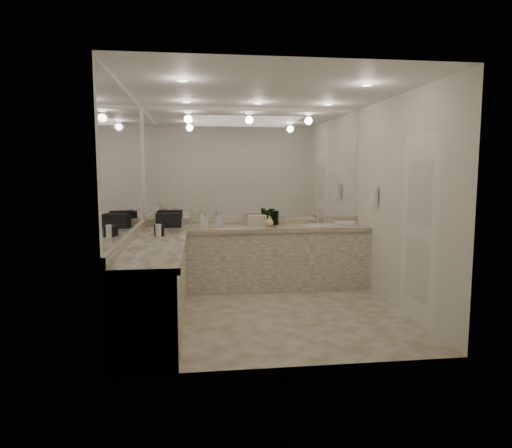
{
  "coord_description": "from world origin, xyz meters",
  "views": [
    {
      "loc": [
        -0.82,
        -5.21,
        1.7
      ],
      "look_at": [
        -0.1,
        0.4,
        1.03
      ],
      "focal_mm": 32.0,
      "sensor_mm": 36.0,
      "label": 1
    }
  ],
  "objects": [
    {
      "name": "vanity_back_base",
      "position": [
        0.0,
        1.2,
        0.42
      ],
      "size": [
        3.2,
        0.6,
        0.84
      ],
      "primitive_type": "cube",
      "color": "beige",
      "rests_on": "floor"
    },
    {
      "name": "black_bag_spill",
      "position": [
        -1.3,
        0.46,
        0.96
      ],
      "size": [
        0.14,
        0.25,
        0.13
      ],
      "primitive_type": "cube",
      "rotation": [
        0.0,
        0.0,
        0.14
      ],
      "color": "black",
      "rests_on": "vanity_left_top"
    },
    {
      "name": "soap_bottle_a",
      "position": [
        -0.77,
        1.22,
        1.02
      ],
      "size": [
        0.1,
        0.1,
        0.24
      ],
      "primitive_type": "imported",
      "rotation": [
        0.0,
        0.0,
        0.06
      ],
      "color": "silver",
      "rests_on": "vanity_back_top"
    },
    {
      "name": "amenity_bottle_2",
      "position": [
        -0.7,
        1.25,
        0.97
      ],
      "size": [
        0.06,
        0.06,
        0.14
      ],
      "primitive_type": "cylinder",
      "color": "silver",
      "rests_on": "vanity_back_top"
    },
    {
      "name": "backsplash_back",
      "position": [
        0.0,
        1.48,
        0.95
      ],
      "size": [
        3.2,
        0.04,
        0.1
      ],
      "primitive_type": "cube",
      "color": "beige",
      "rests_on": "vanity_back_top"
    },
    {
      "name": "green_bottle_4",
      "position": [
        0.29,
        1.35,
        0.99
      ],
      "size": [
        0.06,
        0.06,
        0.19
      ],
      "primitive_type": "cylinder",
      "color": "#13481B",
      "rests_on": "vanity_back_top"
    },
    {
      "name": "hand_towel",
      "position": [
        1.32,
        1.22,
        0.92
      ],
      "size": [
        0.28,
        0.2,
        0.04
      ],
      "primitive_type": "cube",
      "rotation": [
        0.0,
        0.0,
        -0.07
      ],
      "color": "white",
      "rests_on": "vanity_back_top"
    },
    {
      "name": "floor",
      "position": [
        0.0,
        0.0,
        0.0
      ],
      "size": [
        3.2,
        3.2,
        0.0
      ],
      "primitive_type": "plane",
      "color": "beige",
      "rests_on": "ground"
    },
    {
      "name": "wall_left",
      "position": [
        -1.6,
        0.0,
        1.3
      ],
      "size": [
        0.02,
        3.0,
        2.6
      ],
      "primitive_type": "cube",
      "color": "silver",
      "rests_on": "floor"
    },
    {
      "name": "ceiling",
      "position": [
        0.0,
        0.0,
        2.6
      ],
      "size": [
        3.2,
        3.2,
        0.0
      ],
      "primitive_type": "plane",
      "color": "white",
      "rests_on": "floor"
    },
    {
      "name": "vanity_back_top",
      "position": [
        0.0,
        1.19,
        0.87
      ],
      "size": [
        3.2,
        0.64,
        0.06
      ],
      "primitive_type": "cube",
      "color": "beige",
      "rests_on": "vanity_back_base"
    },
    {
      "name": "amenity_bottle_0",
      "position": [
        -0.74,
        1.26,
        0.97
      ],
      "size": [
        0.04,
        0.04,
        0.14
      ],
      "primitive_type": "cylinder",
      "color": "#9966B2",
      "rests_on": "vanity_back_top"
    },
    {
      "name": "soap_bottle_c",
      "position": [
        0.18,
        1.14,
        0.98
      ],
      "size": [
        0.13,
        0.13,
        0.16
      ],
      "primitive_type": "imported",
      "rotation": [
        0.0,
        0.0,
        0.09
      ],
      "color": "#DEBE88",
      "rests_on": "vanity_back_top"
    },
    {
      "name": "door",
      "position": [
        1.59,
        -0.5,
        1.05
      ],
      "size": [
        0.02,
        0.82,
        2.1
      ],
      "primitive_type": "cube",
      "color": "white",
      "rests_on": "wall_right"
    },
    {
      "name": "amenity_bottle_1",
      "position": [
        -0.72,
        1.21,
        0.97
      ],
      "size": [
        0.06,
        0.06,
        0.14
      ],
      "primitive_type": "cylinder",
      "color": "white",
      "rests_on": "vanity_back_top"
    },
    {
      "name": "faucet",
      "position": [
        0.95,
        1.41,
        0.97
      ],
      "size": [
        0.24,
        0.16,
        0.14
      ],
      "primitive_type": "cube",
      "color": "silver",
      "rests_on": "vanity_back_top"
    },
    {
      "name": "black_toiletry_bag",
      "position": [
        -1.24,
        1.27,
        1.0
      ],
      "size": [
        0.37,
        0.26,
        0.2
      ],
      "primitive_type": "cube",
      "rotation": [
        0.0,
        0.0,
        0.13
      ],
      "color": "black",
      "rests_on": "vanity_back_top"
    },
    {
      "name": "backsplash_left",
      "position": [
        -1.58,
        0.0,
        0.95
      ],
      "size": [
        0.04,
        3.0,
        0.1
      ],
      "primitive_type": "cube",
      "color": "beige",
      "rests_on": "vanity_left_top"
    },
    {
      "name": "green_bottle_1",
      "position": [
        0.32,
        1.33,
        1.0
      ],
      "size": [
        0.06,
        0.06,
        0.21
      ],
      "primitive_type": "cylinder",
      "color": "#13481B",
      "rests_on": "vanity_back_top"
    },
    {
      "name": "vanity_left_base",
      "position": [
        -1.3,
        -0.3,
        0.42
      ],
      "size": [
        0.6,
        2.4,
        0.84
      ],
      "primitive_type": "cube",
      "color": "beige",
      "rests_on": "floor"
    },
    {
      "name": "wall_right",
      "position": [
        1.6,
        0.0,
        1.3
      ],
      "size": [
        0.02,
        3.0,
        2.6
      ],
      "primitive_type": "cube",
      "color": "silver",
      "rests_on": "floor"
    },
    {
      "name": "sink",
      "position": [
        0.95,
        1.2,
        0.9
      ],
      "size": [
        0.44,
        0.44,
        0.03
      ],
      "primitive_type": "cylinder",
      "color": "white",
      "rests_on": "vanity_back_top"
    },
    {
      "name": "mirror_back",
      "position": [
        0.0,
        1.49,
        1.77
      ],
      "size": [
        3.12,
        0.01,
        1.55
      ],
      "primitive_type": "cube",
      "color": "white",
      "rests_on": "wall_back"
    },
    {
      "name": "cream_cosmetic_case",
      "position": [
        0.03,
        1.27,
        0.98
      ],
      "size": [
        0.3,
        0.21,
        0.16
      ],
      "primitive_type": "cube",
      "rotation": [
        0.0,
        0.0,
        -0.19
      ],
      "color": "beige",
      "rests_on": "vanity_back_top"
    },
    {
      "name": "green_bottle_3",
      "position": [
        0.19,
        1.26,
        0.99
      ],
      "size": [
        0.07,
        0.07,
        0.18
      ],
      "primitive_type": "cylinder",
      "color": "#13481B",
      "rests_on": "vanity_back_top"
    },
    {
      "name": "green_bottle_2",
      "position": [
        0.29,
        1.32,
        1.01
      ],
      "size": [
        0.07,
        0.07,
        0.21
      ],
      "primitive_type": "cylinder",
      "color": "#13481B",
      "rests_on": "vanity_back_top"
    },
    {
      "name": "soap_bottle_b",
      "position": [
        -0.53,
        1.19,
        1.01
      ],
      "size": [
        0.1,
        0.1,
        0.22
      ],
      "primitive_type": "imported",
      "rotation": [
        0.0,
        0.0,
        -0.02
      ],
      "color": "silver",
      "rests_on": "vanity_back_top"
    },
    {
      "name": "mirror_left",
      "position": [
        -1.59,
        0.0,
        1.77
      ],
      "size": [
        0.01,
        2.92,
        1.55
      ],
      "primitive_type": "cube",
      "color": "white",
      "rests_on": "wall_left"
    },
    {
      "name": "vanity_left_top",
      "position": [
        -1.29,
        -0.3,
        0.87
      ],
      "size": [
        0.64,
        2.42,
        0.06
      ],
      "primitive_type": "cube",
      "color": "beige",
      "rests_on": "vanity_left_base"
    },
    {
      "name": "wall_back",
      "position": [
        0.0,
        1.5,
        1.3
      ],
      "size": [
        3.2,
        0.02,
        2.6
      ],
      "primitive_type": "cube",
      "color": "silver",
      "rests_on": "floor"
    },
    {
      "name": "green_bottle_0",
      "position": [
        0.17,
        1.32,
        1.01
      ],
      "size": [
        0.07,
        0.07,
        0.22
      ],
      "primitive_type": "cylinder",
      "color": "#13481B",
      "rests_on": "vanity_back_top"
    },
    {
      "name": "lotion_left",
      "position": [
        -1.3,
        0.35,
        0.98
      ],
      "size": [
        0.07,
        0.07,
        0.16
      ],
      "primitive_type": "cylinder",
      "color": "white",
      "rests_on": "vanity_left_top"
    },
    {
      "name": "amenity_bottle_4",
      "position": [
        0.44,
        1.14,
        0.97
      ],
      "size": [
        0.04,
        0.04,
        0.14
      ],
      "primitive_type": "cylinder",
      "color": "#E0B28C",
      "rests_on": "vanity_back_top"
    },
    {
      "name": "amenity_bottle_3",
      "position": [
        -1.13,
        1.23,
        0.93
      ],
      "size": [
        0.05,
        0.05,
        0.07
      ],
      "primitive_type": "cylinder",
      "color": "white",
      "rests_on": "vanity_back_top"
    },
    {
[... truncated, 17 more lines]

